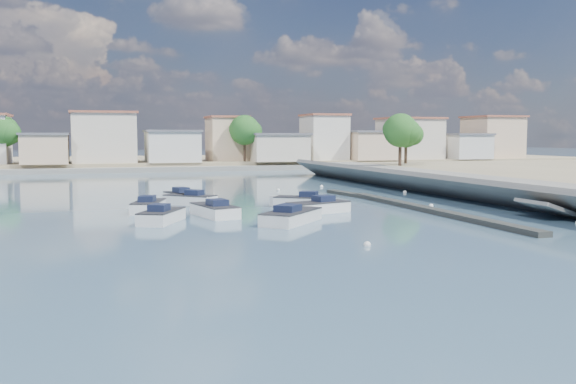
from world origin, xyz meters
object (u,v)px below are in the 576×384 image
object	(u,v)px
motorboat_a	(213,211)
motorboat_d	(316,208)
motorboat_g	(185,198)
motorboat_c	(188,200)
motorboat_h	(293,217)
motorboat_e	(149,207)
motorboat_f	(300,202)
motorboat_b	(163,216)

from	to	relation	value
motorboat_a	motorboat_d	xyz separation A→B (m)	(7.65, -0.53, -0.00)
motorboat_a	motorboat_d	size ratio (longest dim) A/B	1.05
motorboat_d	motorboat_g	bearing A→B (deg)	128.13
motorboat_c	motorboat_a	bearing A→B (deg)	-85.49
motorboat_g	motorboat_h	world-z (taller)	same
motorboat_h	motorboat_e	bearing A→B (deg)	133.00
motorboat_c	motorboat_d	distance (m)	11.95
motorboat_a	motorboat_f	xyz separation A→B (m)	(7.89, 3.85, -0.00)
motorboat_a	motorboat_g	xyz separation A→B (m)	(-0.61, 10.00, 0.00)
motorboat_b	motorboat_d	bearing A→B (deg)	8.48
motorboat_b	motorboat_g	bearing A→B (deg)	75.30
motorboat_f	motorboat_h	size ratio (longest dim) A/B	0.88
motorboat_d	motorboat_a	bearing A→B (deg)	176.07
motorboat_f	motorboat_g	size ratio (longest dim) A/B	0.95
motorboat_f	motorboat_h	xyz separation A→B (m)	(-3.46, -8.92, 0.00)
motorboat_a	motorboat_b	size ratio (longest dim) A/B	1.13
motorboat_h	motorboat_g	bearing A→B (deg)	108.49
motorboat_h	motorboat_d	bearing A→B (deg)	54.62
motorboat_d	motorboat_g	xyz separation A→B (m)	(-8.26, 10.53, 0.00)
motorboat_d	motorboat_g	distance (m)	13.39
motorboat_d	motorboat_h	bearing A→B (deg)	-125.38
motorboat_b	motorboat_g	distance (m)	12.66
motorboat_a	motorboat_c	xyz separation A→B (m)	(-0.64, 8.09, 0.00)
motorboat_f	motorboat_g	xyz separation A→B (m)	(-8.50, 6.16, 0.00)
motorboat_g	motorboat_c	bearing A→B (deg)	-90.77
motorboat_c	motorboat_h	distance (m)	14.09
motorboat_c	motorboat_d	world-z (taller)	same
motorboat_e	motorboat_g	bearing A→B (deg)	58.91
motorboat_d	motorboat_e	world-z (taller)	same
motorboat_a	motorboat_b	distance (m)	4.43
motorboat_b	motorboat_e	xyz separation A→B (m)	(-0.33, 6.37, 0.00)
motorboat_a	motorboat_e	xyz separation A→B (m)	(-4.15, 4.13, -0.00)
motorboat_a	motorboat_g	world-z (taller)	same
motorboat_e	motorboat_f	xyz separation A→B (m)	(12.04, -0.29, -0.00)
motorboat_a	motorboat_f	world-z (taller)	same
motorboat_a	motorboat_e	bearing A→B (deg)	135.13
motorboat_a	motorboat_h	xyz separation A→B (m)	(4.43, -5.07, -0.00)
motorboat_b	motorboat_e	world-z (taller)	same
motorboat_b	motorboat_e	bearing A→B (deg)	92.95
motorboat_d	motorboat_f	xyz separation A→B (m)	(0.24, 4.37, 0.00)
motorboat_b	motorboat_c	distance (m)	10.80
motorboat_b	motorboat_d	world-z (taller)	same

